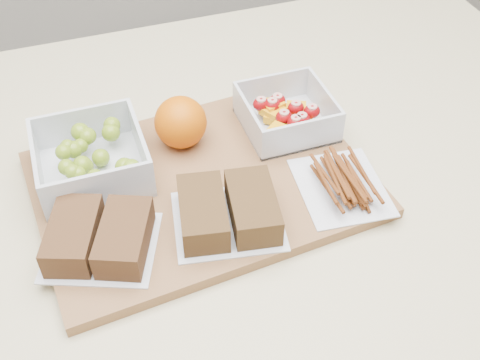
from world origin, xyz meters
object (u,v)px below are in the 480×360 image
Objects in this scene: cutting_board at (202,184)px; sandwich_bag_center at (228,210)px; sandwich_bag_left at (99,237)px; pretzel_bag at (342,180)px; orange at (181,122)px; grape_container at (92,158)px; fruit_container at (286,115)px.

sandwich_bag_center is (0.01, -0.08, 0.03)m from cutting_board.
pretzel_bag is (0.31, -0.00, -0.01)m from sandwich_bag_left.
orange reaches higher than sandwich_bag_center.
orange is at bearing 137.75° from pretzel_bag.
sandwich_bag_left is (-0.01, -0.13, -0.01)m from grape_container.
fruit_container is 0.75× the size of sandwich_bag_left.
grape_container is at bearing -170.84° from orange.
sandwich_bag_center is (0.15, -0.01, 0.00)m from sandwich_bag_left.
grape_container is at bearing -178.81° from fruit_container.
sandwich_bag_center is at bearing -3.74° from sandwich_bag_left.
grape_container is 0.32m from pretzel_bag.
pretzel_bag is (0.16, -0.07, 0.02)m from cutting_board.
fruit_container reaches higher than cutting_board.
orange is at bearing 88.59° from cutting_board.
grape_container reaches higher than pretzel_bag.
cutting_board is 2.64× the size of sandwich_bag_left.
fruit_container is at bearing -5.48° from orange.
sandwich_bag_center is (0.01, -0.16, -0.02)m from orange.
fruit_container is 0.20m from sandwich_bag_center.
sandwich_bag_center is at bearing -88.19° from cutting_board.
fruit_container is at bearing 1.19° from grape_container.
fruit_container is (0.27, 0.01, -0.00)m from grape_container.
cutting_board is 0.15m from grape_container.
orange reaches higher than cutting_board.
fruit_container reaches higher than pretzel_bag.
pretzel_bag is (0.15, 0.01, -0.01)m from sandwich_bag_center.
orange is (-0.00, 0.08, 0.04)m from cutting_board.
fruit_container reaches higher than sandwich_bag_left.
fruit_container is at bearing 19.87° from cutting_board.
pretzel_bag reaches higher than cutting_board.
cutting_board is at bearing -155.46° from fruit_container.
sandwich_bag_left is 0.31m from pretzel_bag.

